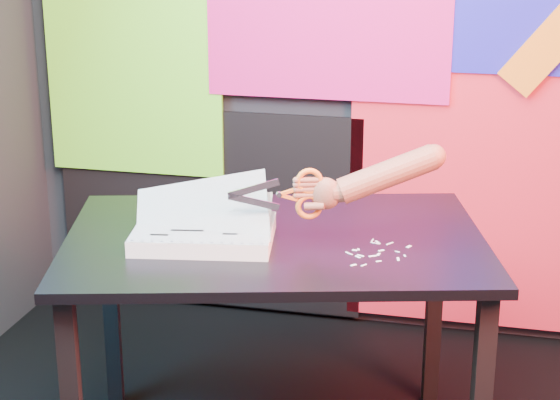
# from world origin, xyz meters

# --- Properties ---
(room) EXTENTS (3.01, 3.01, 2.71)m
(room) POSITION_xyz_m (0.00, 0.00, 1.35)
(room) COLOR black
(room) RESTS_ON ground
(backdrop) EXTENTS (2.88, 0.05, 2.08)m
(backdrop) POSITION_xyz_m (0.06, 1.46, 0.96)
(backdrop) COLOR red
(backdrop) RESTS_ON ground
(work_table) EXTENTS (1.39, 1.10, 0.75)m
(work_table) POSITION_xyz_m (-0.21, 0.42, 0.66)
(work_table) COLOR black
(work_table) RESTS_ON ground
(printout_stack) EXTENTS (0.45, 0.35, 0.21)m
(printout_stack) POSITION_xyz_m (-0.40, 0.33, 0.78)
(printout_stack) COLOR white
(printout_stack) RESTS_ON work_table
(scissors) EXTENTS (0.26, 0.09, 0.15)m
(scissors) POSITION_xyz_m (-0.12, 0.37, 0.90)
(scissors) COLOR #B7BAC6
(scissors) RESTS_ON printout_stack
(hand_forearm) EXTENTS (0.41, 0.17, 0.18)m
(hand_forearm) POSITION_xyz_m (0.08, 0.44, 0.95)
(hand_forearm) COLOR brown
(hand_forearm) RESTS_ON work_table
(paper_clippings) EXTENTS (0.18, 0.23, 0.00)m
(paper_clippings) POSITION_xyz_m (0.10, 0.36, 0.75)
(paper_clippings) COLOR silver
(paper_clippings) RESTS_ON work_table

